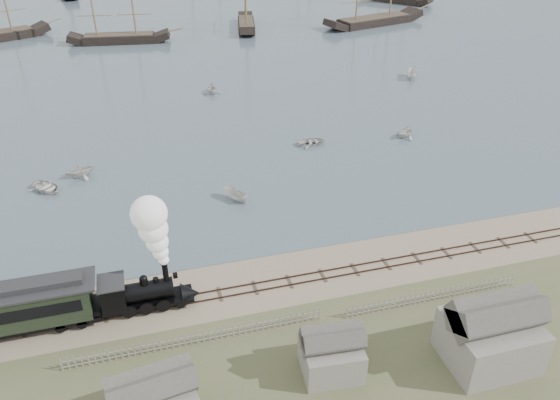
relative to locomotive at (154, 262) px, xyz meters
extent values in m
plane|color=tan|center=(8.86, 2.00, -4.36)|extent=(600.00, 600.00, 0.00)
cube|color=#37231E|center=(8.86, -0.50, -4.26)|extent=(120.00, 0.08, 0.12)
cube|color=#37231E|center=(8.86, 0.50, -4.26)|extent=(120.00, 0.08, 0.12)
cube|color=#3B3025|center=(8.86, 0.00, -4.33)|extent=(120.00, 1.80, 0.06)
cube|color=black|center=(-0.77, 0.00, -3.65)|extent=(6.88, 2.02, 0.25)
cylinder|color=black|center=(-1.18, 0.00, -2.64)|extent=(4.25, 1.52, 1.52)
cube|color=black|center=(-3.40, 0.00, -2.43)|extent=(1.82, 2.23, 2.33)
cube|color=#28282B|center=(-3.40, 0.00, -1.22)|extent=(2.02, 2.43, 0.12)
cylinder|color=black|center=(0.75, 0.00, -1.27)|extent=(0.45, 0.45, 1.62)
sphere|color=black|center=(-0.97, 0.00, -1.45)|extent=(0.65, 0.65, 0.65)
cone|color=black|center=(2.47, 0.00, -3.75)|extent=(1.42, 2.02, 2.02)
cube|color=black|center=(1.46, 0.00, -1.62)|extent=(0.35, 0.35, 0.35)
imported|color=silver|center=(-7.67, 2.43, -3.91)|extent=(3.42, 4.59, 0.91)
imported|color=silver|center=(-10.29, 21.98, -3.89)|extent=(4.86, 4.73, 0.82)
imported|color=silver|center=(-6.74, 24.34, -3.42)|extent=(3.85, 4.13, 1.77)
imported|color=silver|center=(9.16, 14.41, -3.68)|extent=(3.32, 2.82, 1.24)
imported|color=silver|center=(21.38, 25.38, -3.92)|extent=(2.68, 3.74, 0.77)
imported|color=silver|center=(33.92, 24.16, -3.51)|extent=(3.56, 3.78, 1.59)
imported|color=silver|center=(46.01, 45.73, -3.51)|extent=(4.28, 3.47, 1.58)
imported|color=silver|center=(12.29, 47.52, -3.47)|extent=(3.45, 3.07, 1.66)
camera|label=1|loc=(0.27, -34.60, 25.47)|focal=35.00mm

